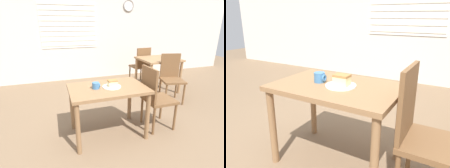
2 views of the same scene
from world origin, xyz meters
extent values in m
plane|color=#7A6047|center=(0.00, 0.00, 0.00)|extent=(14.00, 14.00, 0.00)
cube|color=beige|center=(0.00, 3.03, 1.40)|extent=(10.00, 0.06, 2.80)
cube|color=white|center=(-0.28, 2.99, 1.47)|extent=(1.44, 0.01, 1.14)
cube|color=beige|center=(-0.28, 2.98, 0.97)|extent=(1.41, 0.01, 0.02)
cube|color=beige|center=(-0.28, 2.98, 1.09)|extent=(1.41, 0.01, 0.02)
cube|color=beige|center=(-0.28, 2.98, 1.22)|extent=(1.41, 0.01, 0.02)
cube|color=beige|center=(-0.28, 2.98, 1.34)|extent=(1.41, 0.01, 0.02)
cube|color=beige|center=(-0.28, 2.98, 1.47)|extent=(1.41, 0.01, 0.02)
cube|color=beige|center=(-0.28, 2.98, 1.60)|extent=(1.41, 0.01, 0.02)
cube|color=beige|center=(-0.28, 2.98, 1.72)|extent=(1.41, 0.01, 0.02)
cube|color=beige|center=(-0.28, 2.98, 1.85)|extent=(1.41, 0.01, 0.02)
cube|color=beige|center=(-0.28, 2.98, 1.98)|extent=(1.41, 0.01, 0.02)
torus|color=gray|center=(1.40, 2.98, 2.00)|extent=(0.32, 0.03, 0.32)
cylinder|color=white|center=(1.40, 2.99, 2.00)|extent=(0.26, 0.01, 0.26)
cube|color=olive|center=(-0.11, 0.18, 0.70)|extent=(1.03, 0.68, 0.04)
cylinder|color=olive|center=(-0.57, -0.11, 0.34)|extent=(0.06, 0.06, 0.68)
cylinder|color=olive|center=(0.36, -0.11, 0.34)|extent=(0.06, 0.06, 0.68)
cylinder|color=olive|center=(-0.57, 0.47, 0.34)|extent=(0.06, 0.06, 0.68)
cylinder|color=olive|center=(0.36, 0.47, 0.34)|extent=(0.06, 0.06, 0.68)
cube|color=#9E754C|center=(1.52, 1.48, 0.76)|extent=(0.86, 0.78, 0.04)
cylinder|color=#9E754C|center=(1.14, 1.14, 0.37)|extent=(0.06, 0.06, 0.74)
cylinder|color=#9E754C|center=(1.90, 1.14, 0.37)|extent=(0.06, 0.06, 0.74)
cylinder|color=#9E754C|center=(1.14, 1.82, 0.37)|extent=(0.06, 0.06, 0.74)
cylinder|color=#9E754C|center=(1.90, 1.82, 0.37)|extent=(0.06, 0.06, 0.74)
cube|color=brown|center=(0.68, 0.12, 0.45)|extent=(0.41, 0.41, 0.04)
cylinder|color=brown|center=(0.85, -0.06, 0.21)|extent=(0.04, 0.04, 0.43)
cylinder|color=brown|center=(0.85, 0.30, 0.21)|extent=(0.04, 0.04, 0.43)
cylinder|color=brown|center=(0.50, -0.06, 0.21)|extent=(0.04, 0.04, 0.43)
cylinder|color=brown|center=(0.50, 0.30, 0.21)|extent=(0.04, 0.04, 0.43)
cube|color=brown|center=(0.48, 0.12, 0.71)|extent=(0.03, 0.39, 0.49)
cube|color=brown|center=(1.45, 0.83, 0.45)|extent=(0.51, 0.51, 0.04)
cylinder|color=brown|center=(1.23, 0.70, 0.21)|extent=(0.04, 0.04, 0.43)
cylinder|color=brown|center=(1.58, 0.61, 0.21)|extent=(0.04, 0.04, 0.43)
cylinder|color=brown|center=(1.32, 1.04, 0.21)|extent=(0.04, 0.04, 0.43)
cylinder|color=brown|center=(1.66, 0.95, 0.21)|extent=(0.04, 0.04, 0.43)
cube|color=brown|center=(1.50, 1.01, 0.71)|extent=(0.39, 0.13, 0.49)
cube|color=brown|center=(1.38, 2.14, 0.45)|extent=(0.45, 0.45, 0.04)
cylinder|color=brown|center=(1.55, 2.33, 0.21)|extent=(0.04, 0.04, 0.43)
cylinder|color=brown|center=(1.19, 2.30, 0.21)|extent=(0.04, 0.04, 0.43)
cylinder|color=brown|center=(1.57, 1.98, 0.21)|extent=(0.04, 0.04, 0.43)
cylinder|color=brown|center=(1.22, 1.95, 0.21)|extent=(0.04, 0.04, 0.43)
cube|color=brown|center=(1.40, 1.95, 0.71)|extent=(0.40, 0.06, 0.49)
cylinder|color=white|center=(-0.05, 0.17, 0.72)|extent=(0.25, 0.25, 0.01)
cube|color=beige|center=(-0.04, 0.17, 0.76)|extent=(0.12, 0.09, 0.07)
cube|color=#A3703D|center=(-0.04, 0.17, 0.81)|extent=(0.12, 0.09, 0.02)
cylinder|color=teal|center=(-0.27, 0.18, 0.76)|extent=(0.09, 0.09, 0.08)
torus|color=teal|center=(-0.22, 0.18, 0.76)|extent=(0.02, 0.06, 0.06)
camera|label=1|loc=(-0.76, -1.91, 1.52)|focal=28.00mm
camera|label=2|loc=(0.77, -1.27, 1.26)|focal=35.00mm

